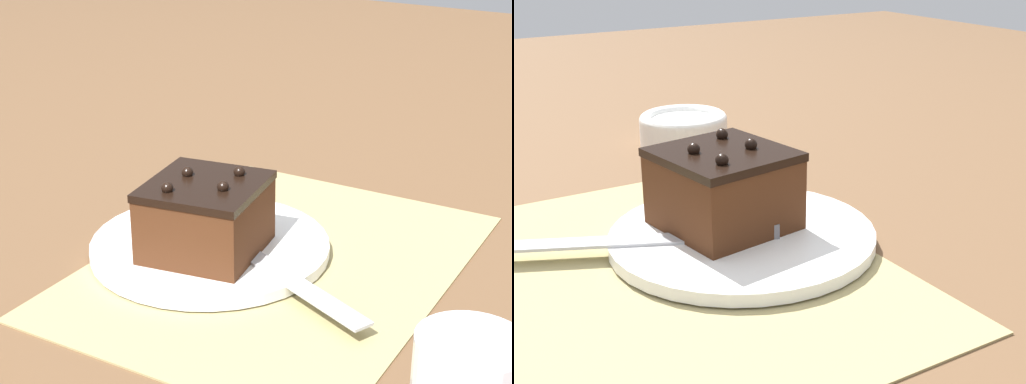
{
  "view_description": "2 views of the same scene",
  "coord_description": "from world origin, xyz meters",
  "views": [
    {
      "loc": [
        0.7,
        0.38,
        0.41
      ],
      "look_at": [
        -0.02,
        -0.04,
        0.07
      ],
      "focal_mm": 60.0,
      "sensor_mm": 36.0,
      "label": 1
    },
    {
      "loc": [
        -0.53,
        0.23,
        0.29
      ],
      "look_at": [
        -0.02,
        -0.08,
        0.06
      ],
      "focal_mm": 50.0,
      "sensor_mm": 36.0,
      "label": 2
    }
  ],
  "objects": [
    {
      "name": "serving_knife",
      "position": [
        0.02,
        -0.02,
        0.02
      ],
      "size": [
        0.13,
        0.24,
        0.01
      ],
      "rotation": [
        0.0,
        0.0,
        5.86
      ],
      "color": "slate",
      "rests_on": "cake_plate"
    },
    {
      "name": "ground_plane",
      "position": [
        0.0,
        0.0,
        0.0
      ],
      "size": [
        3.0,
        3.0,
        0.0
      ],
      "primitive_type": "plane",
      "color": "brown"
    },
    {
      "name": "placemat_woven",
      "position": [
        0.0,
        0.0,
        0.0
      ],
      "size": [
        0.46,
        0.34,
        0.0
      ],
      "primitive_type": "cube",
      "color": "tan",
      "rests_on": "ground_plane"
    },
    {
      "name": "cake_plate",
      "position": [
        0.01,
        -0.07,
        0.01
      ],
      "size": [
        0.25,
        0.25,
        0.01
      ],
      "color": "white",
      "rests_on": "placemat_woven"
    },
    {
      "name": "chocolate_cake",
      "position": [
        0.04,
        -0.07,
        0.05
      ],
      "size": [
        0.13,
        0.13,
        0.09
      ],
      "rotation": [
        0.0,
        0.0,
        0.15
      ],
      "color": "#472614",
      "rests_on": "cake_plate"
    }
  ]
}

